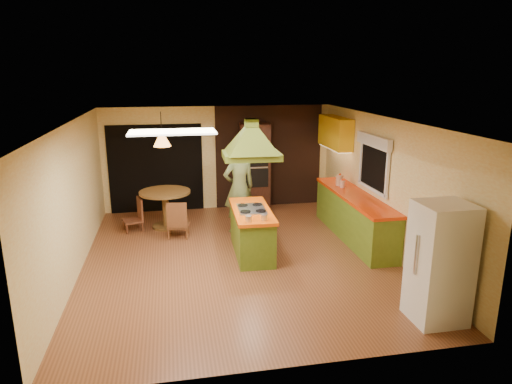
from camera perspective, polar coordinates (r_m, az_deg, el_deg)
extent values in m
plane|color=brown|center=(8.42, -2.13, -8.23)|extent=(6.50, 6.50, 0.00)
plane|color=#F6E8B0|center=(11.16, -4.70, 4.25)|extent=(5.50, 0.00, 5.50)
plane|color=#F6E8B0|center=(5.00, 3.42, -9.48)|extent=(5.50, 0.00, 5.50)
plane|color=#F6E8B0|center=(8.10, -21.84, -0.92)|extent=(0.00, 6.50, 6.50)
plane|color=#F6E8B0|center=(8.83, 15.72, 0.87)|extent=(0.00, 6.50, 6.50)
plane|color=silver|center=(7.79, -2.31, 8.94)|extent=(6.50, 6.50, 0.00)
cube|color=#381E14|center=(11.34, 1.62, 4.46)|extent=(2.64, 0.03, 2.50)
cube|color=black|center=(11.13, -12.38, 2.87)|extent=(2.20, 0.03, 2.10)
cube|color=olive|center=(9.45, 12.15, -3.16)|extent=(0.58, 3.00, 0.86)
cube|color=#E53807|center=(9.32, 12.30, -0.47)|extent=(0.62, 3.05, 0.06)
cube|color=yellow|center=(10.62, 9.88, 7.36)|extent=(0.34, 1.40, 0.70)
cube|color=black|center=(9.11, 14.58, 3.30)|extent=(0.03, 1.16, 0.96)
cube|color=white|center=(9.00, 14.49, 6.22)|extent=(0.10, 1.35, 0.22)
cube|color=white|center=(6.51, -10.42, 7.39)|extent=(1.20, 0.60, 0.03)
cube|color=#58751D|center=(8.50, -0.54, -5.11)|extent=(0.68, 1.64, 0.79)
cube|color=#F15608|center=(8.37, -0.55, -2.37)|extent=(0.74, 1.72, 0.06)
cube|color=silver|center=(8.36, -0.55, -2.12)|extent=(0.52, 0.73, 0.02)
cube|color=#556619|center=(8.12, -0.56, 4.56)|extent=(1.03, 0.75, 0.12)
pyramid|color=#556619|center=(8.04, -0.57, 8.10)|extent=(1.03, 0.75, 0.45)
cube|color=#556619|center=(8.04, -0.57, 8.63)|extent=(0.22, 0.22, 0.14)
imported|color=#515C31|center=(9.46, -2.13, 0.51)|extent=(0.80, 0.64, 1.91)
cube|color=white|center=(6.62, 22.01, -8.25)|extent=(0.69, 0.65, 1.66)
cube|color=#401F14|center=(11.03, -0.16, 3.13)|extent=(0.73, 0.62, 2.11)
cube|color=black|center=(10.68, 0.14, 4.38)|extent=(0.54, 0.06, 0.45)
cube|color=black|center=(10.78, 0.13, 1.76)|extent=(0.54, 0.06, 0.45)
cylinder|color=brown|center=(9.96, -11.33, -0.02)|extent=(1.09, 1.09, 0.05)
cylinder|color=brown|center=(10.07, -11.22, -2.12)|extent=(0.14, 0.14, 0.77)
cylinder|color=brown|center=(10.19, -11.11, -4.18)|extent=(0.61, 0.61, 0.05)
cone|color=#FF9E3F|center=(9.74, -11.66, 6.30)|extent=(0.37, 0.37, 0.24)
cylinder|color=beige|center=(9.94, 10.42, 1.44)|extent=(0.18, 0.18, 0.23)
cylinder|color=#F6DFC6|center=(9.97, 10.36, 1.40)|extent=(0.19, 0.19, 0.20)
cylinder|color=#F8E1C7|center=(9.80, 10.77, 0.98)|extent=(0.12, 0.12, 0.14)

